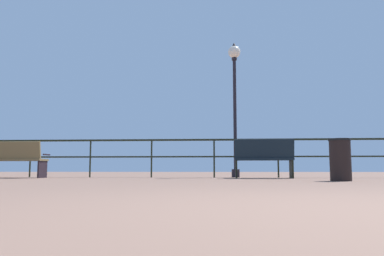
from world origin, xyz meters
The scene contains 6 objects.
ground_plane centered at (0.00, 0.00, 0.00)m, with size 60.00×60.00×0.00m, color #7D5C4D.
pier_railing centered at (0.00, 8.14, 0.75)m, with size 18.66×0.05×1.03m.
bench_far_left centered at (-5.94, 7.30, 0.50)m, with size 1.55×0.71×0.91m.
bench_near_left centered at (0.37, 7.30, 0.51)m, with size 1.43×0.74×0.95m.
lamppost_center centered at (-0.26, 8.44, 2.52)m, with size 0.35×0.35×3.79m.
trash_bin centered at (1.53, 5.18, 0.40)m, with size 0.41×0.41×0.79m.
Camera 1 is at (-0.75, -2.18, 0.22)m, focal length 35.97 mm.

